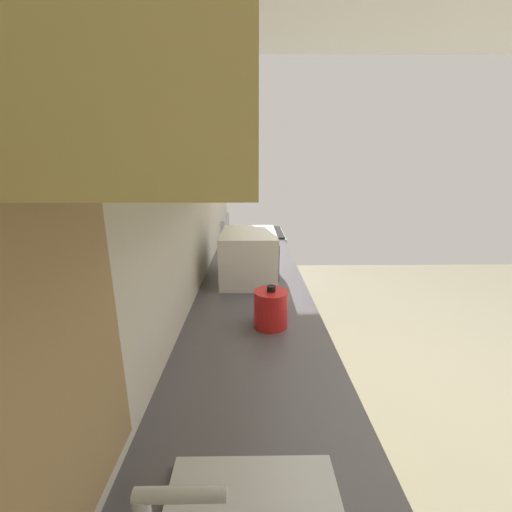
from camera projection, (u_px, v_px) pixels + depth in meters
ground_plane at (456, 404)px, 2.11m from camera, size 6.38×6.38×0.00m
wall_back at (187, 201)px, 1.72m from camera, size 4.11×0.12×2.74m
counter_run at (253, 391)px, 1.58m from camera, size 3.17×0.63×0.88m
upper_cabinets at (214, 100)px, 1.22m from camera, size 2.20×0.31×0.58m
window_back_wall at (7, 406)px, 0.37m from camera, size 0.56×0.02×0.63m
oven_range at (254, 271)px, 3.43m from camera, size 0.68×0.65×1.06m
microwave at (249, 256)px, 1.89m from camera, size 0.48×0.33×0.29m
bowl at (261, 245)px, 2.62m from camera, size 0.13×0.13×0.07m
kettle at (271, 308)px, 1.32m from camera, size 0.20×0.15×0.18m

